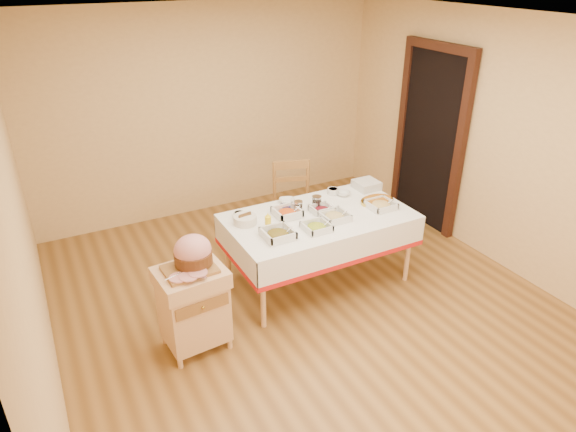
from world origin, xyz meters
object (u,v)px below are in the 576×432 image
at_px(dining_table, 319,230).
at_px(preserve_jar_right, 317,202).
at_px(preserve_jar_left, 298,207).
at_px(plate_stack, 366,185).
at_px(ham_on_board, 192,254).
at_px(mustard_bottle, 268,223).
at_px(dining_chair, 294,206).
at_px(brass_platter, 377,201).
at_px(bread_basket, 245,220).
at_px(butcher_cart, 193,304).

xyz_separation_m(dining_table, preserve_jar_right, (0.07, 0.17, 0.22)).
bearing_deg(preserve_jar_left, plate_stack, 9.17).
height_order(ham_on_board, mustard_bottle, ham_on_board).
xyz_separation_m(dining_chair, preserve_jar_right, (-0.06, -0.59, 0.30)).
distance_m(dining_table, brass_platter, 0.71).
distance_m(dining_table, bread_basket, 0.76).
distance_m(dining_table, ham_on_board, 1.47).
bearing_deg(dining_chair, butcher_cart, -144.00).
xyz_separation_m(ham_on_board, preserve_jar_right, (1.47, 0.51, -0.08)).
height_order(dining_chair, mustard_bottle, dining_chair).
relative_size(dining_table, preserve_jar_left, 16.02).
height_order(butcher_cart, ham_on_board, ham_on_board).
bearing_deg(preserve_jar_right, ham_on_board, -160.71).
relative_size(dining_table, butcher_cart, 2.37).
relative_size(preserve_jar_right, brass_platter, 0.34).
bearing_deg(bread_basket, butcher_cart, -142.37).
bearing_deg(bread_basket, plate_stack, 5.34).
xyz_separation_m(dining_chair, ham_on_board, (-1.52, -1.10, 0.38)).
relative_size(mustard_bottle, brass_platter, 0.50).
relative_size(dining_table, plate_stack, 7.38).
bearing_deg(preserve_jar_left, preserve_jar_right, -1.48).
bearing_deg(dining_chair, preserve_jar_right, -95.34).
xyz_separation_m(butcher_cart, plate_stack, (2.24, 0.71, 0.37)).
bearing_deg(plate_stack, preserve_jar_right, -167.83).
height_order(dining_table, bread_basket, bread_basket).
xyz_separation_m(dining_chair, plate_stack, (0.67, -0.43, 0.29)).
bearing_deg(preserve_jar_left, dining_table, -50.81).
bearing_deg(mustard_bottle, plate_stack, 15.01).
xyz_separation_m(mustard_bottle, bread_basket, (-0.13, 0.23, -0.04)).
relative_size(bread_basket, brass_platter, 0.60).
height_order(dining_table, butcher_cart, butcher_cart).
distance_m(dining_table, butcher_cart, 1.50).
xyz_separation_m(butcher_cart, brass_platter, (2.13, 0.36, 0.34)).
height_order(preserve_jar_left, bread_basket, preserve_jar_left).
distance_m(butcher_cart, brass_platter, 2.18).
distance_m(dining_table, dining_chair, 0.77).
height_order(dining_chair, brass_platter, dining_chair).
bearing_deg(brass_platter, preserve_jar_left, 166.66).
bearing_deg(plate_stack, bread_basket, -174.66).
bearing_deg(preserve_jar_left, dining_chair, 65.58).
bearing_deg(preserve_jar_right, plate_stack, 12.17).
xyz_separation_m(butcher_cart, preserve_jar_right, (1.51, 0.55, 0.38)).
bearing_deg(brass_platter, plate_stack, 72.07).
xyz_separation_m(preserve_jar_left, mustard_bottle, (-0.44, -0.22, 0.03)).
height_order(dining_table, preserve_jar_right, preserve_jar_right).
bearing_deg(plate_stack, dining_table, -157.81).
distance_m(dining_table, plate_stack, 0.88).
relative_size(butcher_cart, bread_basket, 3.47).
relative_size(preserve_jar_left, bread_basket, 0.51).
bearing_deg(ham_on_board, dining_chair, 35.93).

